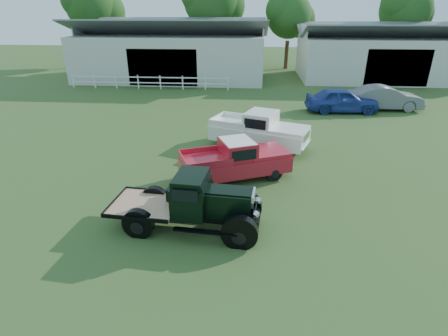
# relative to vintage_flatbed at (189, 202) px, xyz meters

# --- Properties ---
(ground) EXTENTS (120.00, 120.00, 0.00)m
(ground) POSITION_rel_vintage_flatbed_xyz_m (0.70, 1.22, -0.95)
(ground) COLOR #3E5524
(shed_left) EXTENTS (18.80, 10.20, 5.60)m
(shed_left) POSITION_rel_vintage_flatbed_xyz_m (-6.30, 27.22, 1.85)
(shed_left) COLOR beige
(shed_left) RESTS_ON ground
(shed_right) EXTENTS (16.80, 9.20, 5.20)m
(shed_right) POSITION_rel_vintage_flatbed_xyz_m (14.70, 28.22, 1.65)
(shed_right) COLOR beige
(shed_right) RESTS_ON ground
(fence_rail) EXTENTS (14.20, 0.16, 1.20)m
(fence_rail) POSITION_rel_vintage_flatbed_xyz_m (-7.30, 21.22, -0.35)
(fence_rail) COLOR white
(fence_rail) RESTS_ON ground
(tree_a) EXTENTS (6.30, 6.30, 10.50)m
(tree_a) POSITION_rel_vintage_flatbed_xyz_m (-17.30, 34.22, 4.30)
(tree_a) COLOR #1E390F
(tree_a) RESTS_ON ground
(tree_b) EXTENTS (6.90, 6.90, 11.50)m
(tree_b) POSITION_rel_vintage_flatbed_xyz_m (-3.30, 35.22, 4.80)
(tree_b) COLOR #1E390F
(tree_b) RESTS_ON ground
(tree_c) EXTENTS (5.40, 5.40, 9.00)m
(tree_c) POSITION_rel_vintage_flatbed_xyz_m (5.70, 34.22, 3.55)
(tree_c) COLOR #1E390F
(tree_c) RESTS_ON ground
(tree_d) EXTENTS (6.00, 6.00, 10.00)m
(tree_d) POSITION_rel_vintage_flatbed_xyz_m (18.70, 35.22, 4.05)
(tree_d) COLOR #1E390F
(tree_d) RESTS_ON ground
(vintage_flatbed) EXTENTS (4.93, 2.30, 1.89)m
(vintage_flatbed) POSITION_rel_vintage_flatbed_xyz_m (0.00, 0.00, 0.00)
(vintage_flatbed) COLOR black
(vintage_flatbed) RESTS_ON ground
(red_pickup) EXTENTS (4.93, 3.44, 1.68)m
(red_pickup) POSITION_rel_vintage_flatbed_xyz_m (1.25, 3.76, -0.11)
(red_pickup) COLOR red
(red_pickup) RESTS_ON ground
(white_pickup) EXTENTS (5.38, 3.62, 1.84)m
(white_pickup) POSITION_rel_vintage_flatbed_xyz_m (2.24, 7.43, -0.03)
(white_pickup) COLOR white
(white_pickup) RESTS_ON ground
(misc_car_blue) EXTENTS (4.92, 2.19, 1.64)m
(misc_car_blue) POSITION_rel_vintage_flatbed_xyz_m (7.97, 14.78, -0.13)
(misc_car_blue) COLOR navy
(misc_car_blue) RESTS_ON ground
(misc_car_grey) EXTENTS (5.02, 1.88, 1.64)m
(misc_car_grey) POSITION_rel_vintage_flatbed_xyz_m (11.09, 15.68, -0.13)
(misc_car_grey) COLOR slate
(misc_car_grey) RESTS_ON ground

